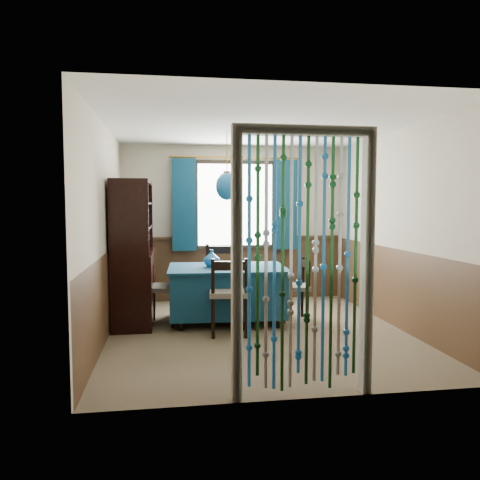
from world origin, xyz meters
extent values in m
plane|color=brown|center=(0.00, 0.00, 0.00)|extent=(4.00, 4.00, 0.00)
plane|color=silver|center=(0.00, 0.00, 2.50)|extent=(4.00, 4.00, 0.00)
plane|color=#B9AF97|center=(0.00, 2.00, 1.25)|extent=(3.60, 0.00, 3.60)
plane|color=#B9AF97|center=(0.00, -2.00, 1.25)|extent=(3.60, 0.00, 3.60)
plane|color=#B9AF97|center=(-1.80, 0.00, 1.25)|extent=(0.00, 4.00, 4.00)
plane|color=#B9AF97|center=(1.80, 0.00, 1.25)|extent=(0.00, 4.00, 4.00)
plane|color=#422B19|center=(0.00, 1.99, 0.50)|extent=(3.60, 0.00, 3.60)
plane|color=#422B19|center=(0.00, -1.99, 0.50)|extent=(3.60, 0.00, 3.60)
plane|color=#422B19|center=(-1.79, 0.00, 0.50)|extent=(0.00, 4.00, 4.00)
plane|color=#422B19|center=(1.79, 0.00, 0.50)|extent=(0.00, 4.00, 4.00)
cube|color=black|center=(0.00, 1.95, 1.55)|extent=(1.32, 0.12, 1.42)
cube|color=#0E334B|center=(-0.31, 0.54, 0.41)|extent=(1.52, 1.07, 0.59)
cube|color=#0E334B|center=(-0.31, 0.54, 0.72)|extent=(1.58, 1.13, 0.03)
cylinder|color=black|center=(-0.93, 0.20, 0.07)|extent=(0.07, 0.07, 0.14)
cylinder|color=black|center=(0.28, 0.14, 0.07)|extent=(0.07, 0.07, 0.14)
cylinder|color=black|center=(-0.90, 0.94, 0.07)|extent=(0.07, 0.07, 0.14)
cylinder|color=black|center=(0.32, 0.89, 0.07)|extent=(0.07, 0.07, 0.14)
cylinder|color=black|center=(-0.57, -0.21, 0.24)|extent=(0.05, 0.05, 0.47)
cylinder|color=black|center=(-0.18, -0.25, 0.24)|extent=(0.05, 0.05, 0.47)
cylinder|color=black|center=(-0.53, 0.15, 0.24)|extent=(0.05, 0.05, 0.47)
cylinder|color=black|center=(-0.15, 0.11, 0.24)|extent=(0.05, 0.05, 0.47)
cube|color=#5B5549|center=(-0.36, -0.05, 0.51)|extent=(0.51, 0.49, 0.06)
cube|color=black|center=(-0.38, -0.24, 0.85)|extent=(0.41, 0.08, 0.11)
cylinder|color=black|center=(-0.57, -0.22, 0.71)|extent=(0.04, 0.04, 0.46)
cylinder|color=black|center=(-0.19, -0.26, 0.71)|extent=(0.04, 0.04, 0.46)
cylinder|color=black|center=(-0.11, 1.30, 0.25)|extent=(0.05, 0.05, 0.49)
cylinder|color=black|center=(-0.50, 1.36, 0.25)|extent=(0.05, 0.05, 0.49)
cylinder|color=black|center=(-0.16, 0.92, 0.25)|extent=(0.05, 0.05, 0.49)
cylinder|color=black|center=(-0.56, 0.98, 0.25)|extent=(0.05, 0.05, 0.49)
cube|color=#5B5549|center=(-0.33, 1.14, 0.52)|extent=(0.55, 0.53, 0.07)
cube|color=black|center=(-0.30, 1.34, 0.88)|extent=(0.42, 0.10, 0.11)
cylinder|color=black|center=(-0.10, 1.31, 0.73)|extent=(0.04, 0.04, 0.48)
cylinder|color=black|center=(-0.50, 1.37, 0.73)|extent=(0.04, 0.04, 0.48)
cylinder|color=black|center=(-1.28, 0.76, 0.22)|extent=(0.04, 0.04, 0.45)
cylinder|color=black|center=(-1.36, 0.41, 0.22)|extent=(0.04, 0.04, 0.45)
cylinder|color=black|center=(-0.95, 0.69, 0.22)|extent=(0.04, 0.04, 0.45)
cylinder|color=black|center=(-1.02, 0.34, 0.22)|extent=(0.04, 0.04, 0.45)
cube|color=#5B5549|center=(-1.15, 0.55, 0.48)|extent=(0.50, 0.52, 0.06)
cube|color=black|center=(-1.33, 0.59, 0.81)|extent=(0.12, 0.38, 0.10)
cylinder|color=black|center=(-1.29, 0.76, 0.67)|extent=(0.04, 0.04, 0.44)
cylinder|color=black|center=(-1.36, 0.41, 0.67)|extent=(0.04, 0.04, 0.44)
cylinder|color=black|center=(0.74, 0.33, 0.21)|extent=(0.04, 0.04, 0.42)
cylinder|color=black|center=(0.76, 0.66, 0.21)|extent=(0.04, 0.04, 0.42)
cylinder|color=black|center=(0.42, 0.35, 0.21)|extent=(0.04, 0.04, 0.42)
cylinder|color=black|center=(0.45, 0.68, 0.21)|extent=(0.04, 0.04, 0.42)
cube|color=#5B5549|center=(0.59, 0.51, 0.45)|extent=(0.42, 0.44, 0.06)
cube|color=black|center=(0.76, 0.50, 0.76)|extent=(0.06, 0.35, 0.09)
cylinder|color=black|center=(0.75, 0.33, 0.63)|extent=(0.04, 0.04, 0.41)
cylinder|color=black|center=(0.77, 0.66, 0.63)|extent=(0.04, 0.04, 0.41)
cube|color=black|center=(-1.52, 0.82, 0.47)|extent=(0.50, 1.43, 0.93)
cube|color=black|center=(-1.52, 0.13, 1.40)|extent=(0.44, 0.05, 0.93)
cube|color=black|center=(-1.52, 1.50, 1.40)|extent=(0.44, 0.05, 0.93)
cube|color=black|center=(-1.52, 0.82, 1.85)|extent=(0.45, 1.43, 0.04)
cube|color=black|center=(-1.75, 0.82, 1.40)|extent=(0.04, 1.41, 0.93)
cube|color=black|center=(-1.49, 0.82, 1.26)|extent=(0.40, 1.35, 0.02)
cube|color=black|center=(-1.49, 0.82, 1.57)|extent=(0.40, 1.35, 0.02)
cylinder|color=olive|center=(-0.31, 0.54, 2.15)|extent=(0.01, 0.01, 0.71)
ellipsoid|color=#155996|center=(-0.31, 0.54, 1.79)|extent=(0.29, 0.29, 0.36)
cylinder|color=olive|center=(-0.31, 0.54, 1.97)|extent=(0.09, 0.09, 0.03)
imported|color=#155996|center=(-0.51, 0.60, 0.84)|extent=(0.25, 0.25, 0.20)
imported|color=beige|center=(-1.47, 0.59, 1.30)|extent=(0.25, 0.25, 0.05)
imported|color=beige|center=(-1.47, 1.20, 1.03)|extent=(0.25, 0.25, 0.20)
camera|label=1|loc=(-1.06, -5.54, 1.57)|focal=35.00mm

